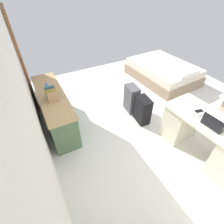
% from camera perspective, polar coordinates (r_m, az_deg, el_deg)
% --- Properties ---
extents(ground_plane, '(5.67, 5.67, 0.00)m').
position_cam_1_polar(ground_plane, '(3.92, 11.65, -0.71)').
color(ground_plane, silver).
extents(wall_back, '(4.67, 0.10, 2.61)m').
position_cam_1_polar(wall_back, '(2.50, -28.01, 6.25)').
color(wall_back, silver).
rests_on(wall_back, ground_plane).
extents(door_wooden, '(0.88, 0.05, 2.04)m').
position_cam_1_polar(door_wooden, '(4.24, -28.28, 14.92)').
color(door_wooden, brown).
rests_on(door_wooden, ground_plane).
extents(desk, '(1.48, 0.74, 0.75)m').
position_cam_1_polar(desk, '(3.22, 28.80, -7.34)').
color(desk, beige).
rests_on(desk, ground_plane).
extents(credenza, '(1.80, 0.48, 0.73)m').
position_cam_1_polar(credenza, '(3.59, -18.78, 0.96)').
color(credenza, '#4C6B47').
rests_on(credenza, ground_plane).
extents(bed, '(1.97, 1.49, 0.58)m').
position_cam_1_polar(bed, '(5.29, 16.88, 12.98)').
color(bed, gray).
rests_on(bed, ground_plane).
extents(suitcase_black, '(0.38, 0.26, 0.57)m').
position_cam_1_polar(suitcase_black, '(3.56, 10.34, 0.66)').
color(suitcase_black, black).
rests_on(suitcase_black, ground_plane).
extents(suitcase_spare_grey, '(0.38, 0.26, 0.62)m').
position_cam_1_polar(suitcase_spare_grey, '(3.81, 6.62, 4.48)').
color(suitcase_spare_grey, '#4C4C51').
rests_on(suitcase_spare_grey, ground_plane).
extents(laptop, '(0.32, 0.24, 0.21)m').
position_cam_1_polar(laptop, '(2.86, 31.08, -3.58)').
color(laptop, '#333338').
rests_on(laptop, desk).
extents(computer_mouse, '(0.07, 0.10, 0.03)m').
position_cam_1_polar(computer_mouse, '(2.99, 27.36, -0.94)').
color(computer_mouse, white).
rests_on(computer_mouse, desk).
extents(cell_phone_by_mouse, '(0.10, 0.15, 0.01)m').
position_cam_1_polar(cell_phone_by_mouse, '(3.10, 27.42, 0.34)').
color(cell_phone_by_mouse, black).
rests_on(cell_phone_by_mouse, desk).
extents(book_row, '(0.27, 0.17, 0.23)m').
position_cam_1_polar(book_row, '(3.18, -19.86, 5.81)').
color(book_row, tan).
rests_on(book_row, credenza).
extents(figurine_small, '(0.08, 0.08, 0.11)m').
position_cam_1_polar(figurine_small, '(3.63, -21.35, 8.82)').
color(figurine_small, '#4C7FBF').
rests_on(figurine_small, credenza).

